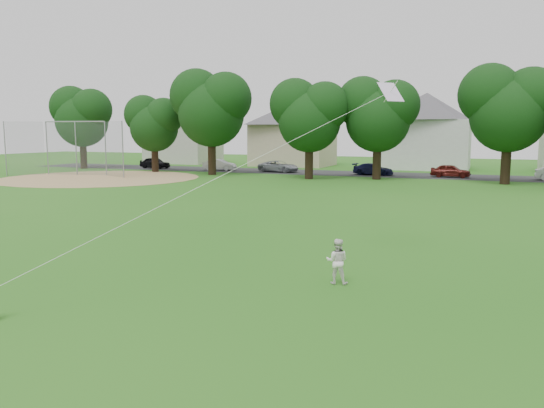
% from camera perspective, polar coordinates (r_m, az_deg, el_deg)
% --- Properties ---
extents(ground, '(160.00, 160.00, 0.00)m').
position_cam_1_polar(ground, '(13.46, -11.03, -10.40)').
color(ground, '#205F15').
rests_on(ground, ground).
extents(street, '(90.00, 7.00, 0.01)m').
position_cam_1_polar(street, '(53.26, 14.82, 2.99)').
color(street, '#2D2D30').
rests_on(street, ground).
extents(dirt_infield, '(18.00, 18.00, 0.02)m').
position_cam_1_polar(dirt_infield, '(51.07, -18.02, 2.69)').
color(dirt_infield, '#9E7F51').
rests_on(dirt_infield, ground).
extents(older_boy, '(0.68, 0.56, 1.26)m').
position_cam_1_polar(older_boy, '(14.76, 7.01, -6.14)').
color(older_boy, white).
rests_on(older_boy, ground).
extents(kite, '(3.97, 5.43, 12.89)m').
position_cam_1_polar(kite, '(14.56, -4.63, 3.45)').
color(kite, white).
rests_on(kite, ground).
extents(baseball_backstop, '(11.61, 4.13, 5.20)m').
position_cam_1_polar(baseball_backstop, '(54.94, -20.64, 5.60)').
color(baseball_backstop, gray).
rests_on(baseball_backstop, ground).
extents(tree_row, '(82.43, 8.90, 10.68)m').
position_cam_1_polar(tree_row, '(47.06, 16.12, 10.09)').
color(tree_row, black).
rests_on(tree_row, ground).
extents(parked_cars, '(45.57, 2.36, 1.29)m').
position_cam_1_polar(parked_cars, '(54.14, 5.39, 3.94)').
color(parked_cars, black).
rests_on(parked_cars, ground).
extents(house_row, '(76.48, 13.77, 10.36)m').
position_cam_1_polar(house_row, '(63.04, 16.16, 8.17)').
color(house_row, beige).
rests_on(house_row, ground).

